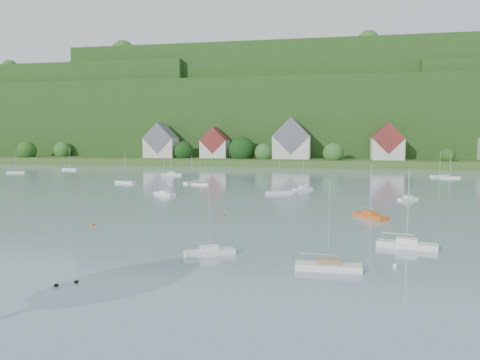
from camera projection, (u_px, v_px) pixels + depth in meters
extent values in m
cube|color=#33541F|center=(283.00, 161.00, 218.17)|extent=(600.00, 60.00, 3.00)
cube|color=#1B3D13|center=(296.00, 125.00, 289.68)|extent=(620.00, 160.00, 40.00)
cube|color=#1B3D13|center=(62.00, 119.00, 303.62)|extent=(200.00, 120.00, 52.00)
cube|color=#1B3D13|center=(312.00, 111.00, 282.12)|extent=(240.00, 130.00, 60.00)
sphere|color=#2C6224|center=(62.00, 150.00, 230.31)|extent=(8.61, 8.61, 8.61)
sphere|color=#214514|center=(27.00, 151.00, 221.80)|extent=(9.03, 9.03, 9.03)
sphere|color=#2C6224|center=(264.00, 153.00, 203.34)|extent=(8.19, 8.19, 8.19)
sphere|color=#2C6224|center=(167.00, 153.00, 214.25)|extent=(6.49, 6.49, 6.49)
sphere|color=#2C6224|center=(390.00, 150.00, 200.88)|extent=(12.16, 12.16, 12.16)
sphere|color=#2C6224|center=(333.00, 153.00, 193.72)|extent=(8.73, 8.73, 8.73)
sphere|color=black|center=(184.00, 151.00, 212.40)|extent=(9.32, 9.32, 9.32)
sphere|color=#214514|center=(448.00, 156.00, 186.85)|extent=(6.24, 6.24, 6.24)
sphere|color=black|center=(242.00, 150.00, 207.62)|extent=(11.92, 11.92, 11.92)
sphere|color=#2C6224|center=(78.00, 67.00, 264.43)|extent=(10.52, 10.52, 10.52)
sphere|color=#214514|center=(159.00, 73.00, 291.39)|extent=(10.29, 10.29, 10.29)
sphere|color=black|center=(3.00, 77.00, 306.86)|extent=(10.31, 10.31, 10.31)
sphere|color=#2C6224|center=(25.00, 78.00, 308.91)|extent=(7.15, 7.15, 7.15)
sphere|color=black|center=(178.00, 71.00, 276.85)|extent=(7.18, 7.18, 7.18)
sphere|color=#2C6224|center=(10.00, 68.00, 265.15)|extent=(8.89, 8.89, 8.89)
sphere|color=#214514|center=(365.00, 50.00, 258.78)|extent=(12.83, 12.83, 12.83)
sphere|color=#2C6224|center=(221.00, 53.00, 261.64)|extent=(8.18, 8.18, 8.18)
sphere|color=#214514|center=(299.00, 60.00, 290.24)|extent=(12.73, 12.73, 12.73)
sphere|color=#214514|center=(455.00, 44.00, 240.07)|extent=(11.50, 11.50, 11.50)
sphere|color=#214514|center=(400.00, 54.00, 274.05)|extent=(14.65, 14.65, 14.65)
sphere|color=#2C6224|center=(368.00, 42.00, 235.65)|extent=(11.95, 11.95, 11.95)
sphere|color=#2C6224|center=(221.00, 62.00, 294.41)|extent=(7.07, 7.07, 7.07)
sphere|color=black|center=(286.00, 51.00, 255.70)|extent=(8.21, 8.21, 8.21)
sphere|color=#2C6224|center=(258.00, 58.00, 282.61)|extent=(12.24, 12.24, 12.24)
sphere|color=#2C6224|center=(123.00, 52.00, 266.14)|extent=(13.65, 13.65, 13.65)
sphere|color=#214514|center=(439.00, 72.00, 253.16)|extent=(9.78, 9.78, 9.78)
sphere|color=#214514|center=(228.00, 88.00, 282.76)|extent=(12.01, 12.01, 12.01)
sphere|color=black|center=(290.00, 87.00, 285.54)|extent=(15.72, 15.72, 15.72)
sphere|color=#214514|center=(314.00, 87.00, 278.62)|extent=(10.54, 10.54, 10.54)
sphere|color=#214514|center=(38.00, 98.00, 348.06)|extent=(8.18, 8.18, 8.18)
sphere|color=black|center=(52.00, 96.00, 335.87)|extent=(8.74, 8.74, 8.74)
sphere|color=black|center=(13.00, 92.00, 318.24)|extent=(15.38, 15.38, 15.38)
cube|color=beige|center=(161.00, 148.00, 215.52)|extent=(14.00, 10.00, 9.00)
cube|color=slate|center=(161.00, 138.00, 215.10)|extent=(14.00, 10.40, 14.00)
cube|color=beige|center=(215.00, 149.00, 212.70)|extent=(12.00, 9.00, 8.00)
cube|color=maroon|center=(215.00, 140.00, 212.32)|extent=(12.00, 9.36, 12.00)
cube|color=beige|center=(292.00, 147.00, 204.87)|extent=(16.00, 11.00, 10.00)
cube|color=slate|center=(292.00, 136.00, 204.40)|extent=(16.00, 11.44, 16.00)
cube|color=beige|center=(387.00, 149.00, 195.24)|extent=(13.00, 10.00, 9.00)
cube|color=maroon|center=(387.00, 138.00, 194.82)|extent=(13.00, 10.40, 13.00)
cube|color=white|center=(328.00, 267.00, 45.10)|extent=(6.32, 1.78, 0.63)
cube|color=#A47A55|center=(328.00, 261.00, 45.05)|extent=(2.21, 1.24, 0.50)
cylinder|color=silver|center=(329.00, 223.00, 44.70)|extent=(0.10, 0.10, 7.90)
cylinder|color=silver|center=(319.00, 254.00, 45.17)|extent=(3.48, 0.09, 0.08)
cube|color=white|center=(210.00, 252.00, 50.98)|extent=(5.55, 4.01, 0.55)
cube|color=white|center=(210.00, 248.00, 50.93)|extent=(2.20, 1.87, 0.50)
cylinder|color=silver|center=(209.00, 219.00, 50.63)|extent=(0.10, 0.10, 6.87)
cylinder|color=silver|center=(202.00, 242.00, 50.62)|extent=(2.68, 1.53, 0.08)
cube|color=white|center=(407.00, 245.00, 54.10)|extent=(6.97, 3.34, 0.67)
cube|color=white|center=(407.00, 240.00, 54.04)|extent=(2.59, 1.81, 0.50)
cylinder|color=silver|center=(408.00, 206.00, 53.67)|extent=(0.10, 0.10, 8.40)
cylinder|color=silver|center=(398.00, 234.00, 54.39)|extent=(3.62, 0.91, 0.08)
cube|color=#D1601B|center=(370.00, 216.00, 73.88)|extent=(5.25, 6.06, 0.63)
cube|color=#D1601B|center=(370.00, 212.00, 73.82)|extent=(2.32, 2.50, 0.50)
cylinder|color=silver|center=(371.00, 189.00, 73.48)|extent=(0.10, 0.10, 7.87)
cylinder|color=silver|center=(366.00, 208.00, 74.61)|extent=(2.18, 2.79, 0.08)
sphere|color=white|center=(395.00, 267.00, 46.16)|extent=(0.48, 0.48, 0.48)
sphere|color=#DA5204|center=(224.00, 216.00, 75.52)|extent=(0.47, 0.47, 0.47)
sphere|color=#DA5204|center=(93.00, 225.00, 67.82)|extent=(0.49, 0.49, 0.49)
ellipsoid|color=black|center=(56.00, 285.00, 40.27)|extent=(0.43, 0.28, 0.28)
sphere|color=black|center=(58.00, 284.00, 40.22)|extent=(0.12, 0.12, 0.12)
ellipsoid|color=black|center=(76.00, 282.00, 41.21)|extent=(0.43, 0.28, 0.28)
sphere|color=black|center=(78.00, 281.00, 41.16)|extent=(0.12, 0.12, 0.12)
cube|color=white|center=(279.00, 192.00, 104.76)|extent=(5.99, 4.34, 0.59)
cylinder|color=silver|center=(279.00, 175.00, 104.39)|extent=(0.10, 0.10, 7.42)
cylinder|color=silver|center=(276.00, 187.00, 104.38)|extent=(2.89, 1.66, 0.08)
cube|color=white|center=(172.00, 175.00, 153.19)|extent=(6.70, 3.35, 0.65)
cube|color=white|center=(172.00, 173.00, 153.14)|extent=(2.50, 1.78, 0.50)
cylinder|color=silver|center=(171.00, 161.00, 152.79)|extent=(0.10, 0.10, 8.06)
cylinder|color=silver|center=(169.00, 171.00, 153.03)|extent=(3.46, 0.96, 0.08)
cube|color=white|center=(440.00, 176.00, 147.64)|extent=(6.15, 4.60, 0.61)
cylinder|color=silver|center=(440.00, 163.00, 147.25)|extent=(0.10, 0.10, 7.67)
cylinder|color=silver|center=(437.00, 172.00, 147.23)|extent=(2.95, 1.78, 0.08)
cube|color=white|center=(408.00, 199.00, 94.45)|extent=(4.45, 4.00, 0.47)
cube|color=white|center=(408.00, 197.00, 94.40)|extent=(1.85, 1.75, 0.50)
cylinder|color=silver|center=(409.00, 183.00, 94.15)|extent=(0.10, 0.10, 5.86)
cylinder|color=silver|center=(406.00, 194.00, 94.01)|extent=(2.04, 1.71, 0.08)
cube|color=white|center=(200.00, 184.00, 123.43)|extent=(4.68, 1.43, 0.46)
cylinder|color=silver|center=(200.00, 172.00, 123.14)|extent=(0.10, 0.10, 5.81)
cylinder|color=silver|center=(198.00, 180.00, 123.48)|extent=(2.56, 0.15, 0.08)
cube|color=white|center=(192.00, 182.00, 127.96)|extent=(3.74, 5.73, 0.56)
cylinder|color=silver|center=(192.00, 169.00, 127.60)|extent=(0.10, 0.10, 6.98)
cylinder|color=silver|center=(190.00, 178.00, 127.17)|extent=(1.35, 2.83, 0.08)
cube|color=white|center=(303.00, 189.00, 111.78)|extent=(4.79, 4.47, 0.51)
cube|color=white|center=(303.00, 187.00, 111.73)|extent=(2.01, 1.94, 0.50)
cylinder|color=silver|center=(303.00, 175.00, 111.45)|extent=(0.10, 0.10, 6.41)
cylinder|color=silver|center=(300.00, 184.00, 111.28)|extent=(2.16, 1.93, 0.08)
cube|color=white|center=(16.00, 172.00, 163.89)|extent=(6.00, 4.27, 0.59)
cylinder|color=silver|center=(15.00, 161.00, 163.51)|extent=(0.10, 0.10, 7.40)
cylinder|color=silver|center=(13.00, 169.00, 163.51)|extent=(2.90, 1.62, 0.08)
cube|color=white|center=(125.00, 182.00, 128.02)|extent=(6.35, 3.35, 0.61)
cylinder|color=silver|center=(125.00, 167.00, 127.63)|extent=(0.10, 0.10, 7.64)
cylinder|color=silver|center=(123.00, 178.00, 128.32)|extent=(3.25, 1.01, 0.08)
cube|color=white|center=(165.00, 194.00, 102.25)|extent=(5.81, 4.54, 0.59)
cube|color=white|center=(164.00, 191.00, 102.20)|extent=(2.34, 2.07, 0.50)
cylinder|color=silver|center=(164.00, 176.00, 101.88)|extent=(0.10, 0.10, 7.32)
cylinder|color=silver|center=(162.00, 188.00, 102.75)|extent=(2.75, 1.81, 0.08)
cube|color=white|center=(450.00, 178.00, 142.67)|extent=(5.91, 2.82, 0.57)
cylinder|color=silver|center=(450.00, 165.00, 142.31)|extent=(0.10, 0.10, 7.12)
cylinder|color=silver|center=(447.00, 174.00, 142.53)|extent=(3.07, 0.77, 0.08)
cube|color=white|center=(70.00, 169.00, 178.31)|extent=(6.48, 2.47, 0.63)
cylinder|color=silver|center=(70.00, 158.00, 177.91)|extent=(0.10, 0.10, 7.90)
cylinder|color=silver|center=(68.00, 166.00, 178.49)|extent=(3.46, 0.47, 0.08)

